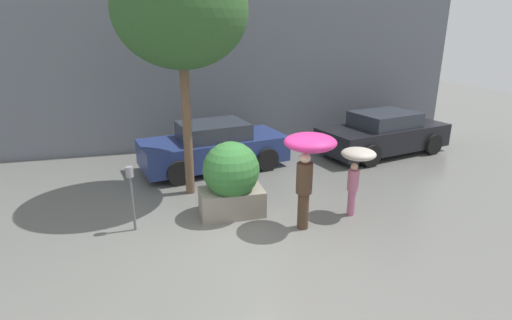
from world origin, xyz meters
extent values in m
plane|color=slate|center=(0.00, 0.00, 0.00)|extent=(40.00, 40.00, 0.00)
cube|color=slate|center=(0.00, 6.50, 3.00)|extent=(18.00, 0.30, 6.00)
cube|color=gray|center=(0.17, 1.27, 0.28)|extent=(1.33, 0.76, 0.55)
sphere|color=#337033|center=(0.17, 1.27, 1.00)|extent=(1.17, 1.17, 1.17)
cylinder|color=#473323|center=(1.40, 0.31, 0.38)|extent=(0.22, 0.22, 0.75)
cylinder|color=#473323|center=(1.40, 0.31, 1.05)|extent=(0.31, 0.31, 0.59)
sphere|color=beige|center=(1.40, 0.31, 1.45)|extent=(0.20, 0.20, 0.20)
cylinder|color=#4C4C51|center=(1.52, 0.38, 1.40)|extent=(0.02, 0.02, 0.65)
ellipsoid|color=#E02D84|center=(1.52, 0.38, 1.73)|extent=(1.00, 1.00, 0.32)
cylinder|color=#B76684|center=(2.60, 0.61, 0.28)|extent=(0.16, 0.16, 0.56)
cylinder|color=#B76684|center=(2.60, 0.61, 0.78)|extent=(0.23, 0.23, 0.44)
sphere|color=tan|center=(2.60, 0.61, 1.07)|extent=(0.15, 0.15, 0.15)
cylinder|color=#4C4C51|center=(2.70, 0.65, 1.06)|extent=(0.02, 0.02, 0.53)
ellipsoid|color=beige|center=(2.70, 0.65, 1.33)|extent=(0.71, 0.71, 0.23)
cube|color=navy|center=(0.27, 4.30, 0.52)|extent=(4.23, 2.43, 0.69)
cube|color=#2D333D|center=(0.27, 4.30, 1.09)|extent=(2.03, 1.76, 0.43)
cylinder|color=black|center=(-0.77, 3.24, 0.32)|extent=(0.67, 0.34, 0.64)
cylinder|color=black|center=(-1.10, 4.89, 0.32)|extent=(0.67, 0.34, 0.64)
cylinder|color=black|center=(1.65, 3.72, 0.32)|extent=(0.67, 0.34, 0.64)
cylinder|color=black|center=(1.32, 5.37, 0.32)|extent=(0.67, 0.34, 0.64)
cube|color=black|center=(5.63, 4.40, 0.52)|extent=(4.40, 2.58, 0.69)
cube|color=#2D333D|center=(5.63, 4.40, 1.09)|extent=(2.13, 1.82, 0.43)
cylinder|color=black|center=(4.58, 3.28, 0.32)|extent=(0.67, 0.36, 0.64)
cylinder|color=black|center=(4.19, 4.93, 0.32)|extent=(0.67, 0.36, 0.64)
cylinder|color=black|center=(7.07, 3.87, 0.32)|extent=(0.67, 0.36, 0.64)
cylinder|color=black|center=(6.68, 5.51, 0.32)|extent=(0.67, 0.36, 0.64)
cylinder|color=brown|center=(-0.56, 2.67, 1.66)|extent=(0.21, 0.21, 3.32)
ellipsoid|color=#2D5628|center=(-0.56, 2.67, 4.11)|extent=(2.85, 2.85, 2.42)
cylinder|color=#595B60|center=(-1.80, 1.05, 0.55)|extent=(0.05, 0.05, 1.11)
cylinder|color=gray|center=(-1.80, 1.05, 1.21)|extent=(0.14, 0.14, 0.20)
camera|label=1|loc=(-1.27, -6.32, 3.75)|focal=28.00mm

